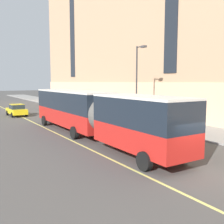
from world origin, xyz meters
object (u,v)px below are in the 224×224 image
Objects in this scene: parked_car_black_2 at (98,113)px; taxi_cab at (17,110)px; parked_car_green_0 at (164,127)px; city_bus at (91,112)px; parked_car_green_5 at (56,104)px; street_lamp at (138,77)px.

taxi_cab is at bearing 131.05° from parked_car_black_2.
parked_car_green_0 is 0.98× the size of parked_car_black_2.
city_bus is 4.09× the size of parked_car_green_5.
street_lamp is (1.89, 6.04, 4.15)m from parked_car_green_0.
parked_car_black_2 is 14.31m from parked_car_green_5.
city_bus is 6.11m from parked_car_green_0.
street_lamp reaches higher than parked_car_black_2.
city_bus is 17.54m from taxi_cab.
parked_car_green_0 and parked_car_black_2 have the same top height.
parked_car_black_2 and taxi_cab have the same top height.
taxi_cab is at bearing 124.06° from street_lamp.
street_lamp is at bearing 72.61° from parked_car_green_0.
taxi_cab is 0.55× the size of street_lamp.
city_bus reaches higher than parked_car_green_5.
parked_car_green_0 is 11.31m from parked_car_black_2.
parked_car_black_2 is 0.99× the size of parked_car_green_5.
parked_car_green_5 is (0.11, 14.31, -0.00)m from parked_car_black_2.
parked_car_green_5 is 0.60× the size of street_lamp.
taxi_cab is (-7.44, 19.84, -0.00)m from parked_car_green_0.
parked_car_green_0 is at bearing -107.39° from street_lamp.
city_bus is 10.45m from parked_car_black_2.
parked_car_green_5 is at bearing 95.24° from street_lamp.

